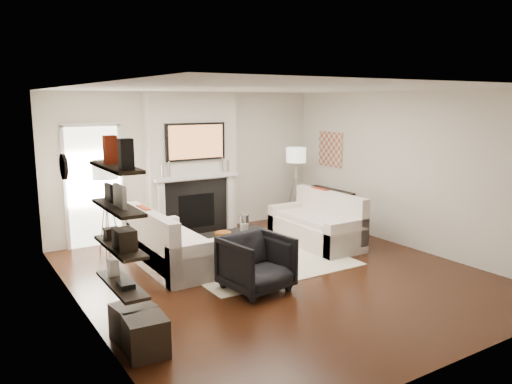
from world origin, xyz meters
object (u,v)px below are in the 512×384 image
loveseat_left_base (173,255)px  loveseat_right_base (315,233)px  coffee_table (237,234)px  lamp_left_shade (105,169)px  lamp_right_shade (296,155)px  armchair (256,261)px  ottoman_near (134,322)px

loveseat_left_base → loveseat_right_base: bearing=-3.2°
loveseat_left_base → coffee_table: size_ratio=1.64×
coffee_table → lamp_left_shade: lamp_left_shade is taller
coffee_table → loveseat_left_base: bearing=176.4°
lamp_left_shade → lamp_right_shade: 3.90m
loveseat_left_base → lamp_right_shade: 3.67m
loveseat_right_base → lamp_right_shade: bearing=67.2°
loveseat_right_base → armchair: size_ratio=2.16×
coffee_table → armchair: armchair is taller
loveseat_left_base → coffee_table: 1.10m
lamp_left_shade → ottoman_near: lamp_left_shade is taller
coffee_table → ottoman_near: 3.04m
lamp_left_shade → armchair: bearing=-63.7°
coffee_table → armchair: (-0.49, -1.38, 0.02)m
loveseat_right_base → ottoman_near: 4.34m
lamp_right_shade → ottoman_near: lamp_right_shade is taller
loveseat_left_base → lamp_left_shade: lamp_left_shade is taller
lamp_left_shade → loveseat_right_base: bearing=-20.6°
coffee_table → lamp_right_shade: size_ratio=2.75×
loveseat_left_base → ottoman_near: loveseat_left_base is taller
loveseat_right_base → ottoman_near: size_ratio=4.50×
loveseat_right_base → armchair: 2.45m
loveseat_left_base → lamp_right_shade: lamp_right_shade is taller
loveseat_left_base → armchair: armchair is taller
coffee_table → ottoman_near: coffee_table is taller
armchair → lamp_right_shade: lamp_right_shade is taller
lamp_left_shade → lamp_right_shade: bearing=1.7°
coffee_table → ottoman_near: bearing=-141.3°
loveseat_left_base → coffee_table: same height
lamp_left_shade → coffee_table: bearing=-33.7°
coffee_table → ottoman_near: (-2.37, -1.89, -0.20)m
loveseat_right_base → lamp_right_shade: lamp_right_shade is taller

